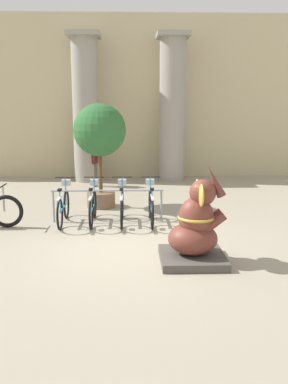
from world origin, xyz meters
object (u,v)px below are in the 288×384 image
Objects in this scene: potted_tree at (100,136)px; person_pedestrian at (95,158)px; elephant_statue at (195,230)px; bicycle_2 at (122,206)px; bicycle_1 at (93,206)px; bicycle_0 at (63,206)px; bicycle_3 at (151,205)px.

person_pedestrian is at bearing 97.38° from potted_tree.
elephant_statue is at bearing -65.49° from potted_tree.
elephant_statue is 1.07× the size of person_pedestrian.
bicycle_2 is 0.98× the size of elephant_statue.
elephant_statue is at bearing -52.49° from bicycle_1.
bicycle_0 is 1.00× the size of bicycle_3.
person_pedestrian is 0.58× the size of potted_tree.
person_pedestrian reaches higher than bicycle_3.
person_pedestrian is 3.19m from potted_tree.
bicycle_1 is at bearing 127.51° from elephant_statue.
bicycle_2 is 1.00× the size of bicycle_3.
bicycle_2 is 2.91m from elephant_statue.
bicycle_3 is 1.05× the size of person_pedestrian.
bicycle_2 is 1.05× the size of person_pedestrian.
bicycle_1 is 4.66m from person_pedestrian.
bicycle_1 is at bearing 178.69° from bicycle_2.
bicycle_0 is at bearing -94.51° from person_pedestrian.
potted_tree is at bearing 87.11° from bicycle_1.
bicycle_0 is 0.68m from bicycle_1.
bicycle_0 is at bearing -179.73° from bicycle_3.
bicycle_3 is at bearing -52.01° from potted_tree.
bicycle_2 is at bearing -77.98° from person_pedestrian.
elephant_statue reaches higher than bicycle_0.
potted_tree reaches higher than elephant_statue.
elephant_statue is (2.00, -2.61, 0.17)m from bicycle_1.
bicycle_0 is 3.72m from elephant_statue.
bicycle_1 and bicycle_3 have the same top height.
bicycle_3 is 4.97m from person_pedestrian.
potted_tree is (-1.27, 1.63, 1.50)m from bicycle_3.
person_pedestrian is (-0.31, 4.62, 0.54)m from bicycle_1.
bicycle_2 is 0.68m from bicycle_3.
bicycle_1 is 0.61× the size of potted_tree.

